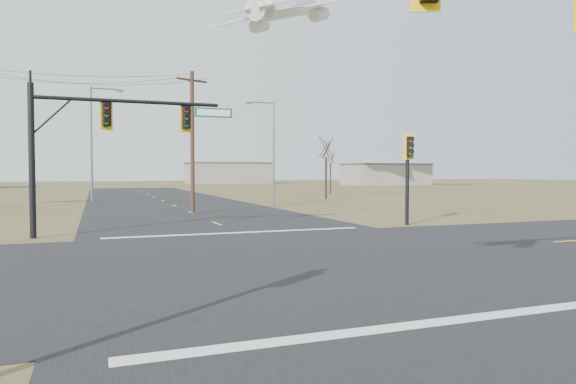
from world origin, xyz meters
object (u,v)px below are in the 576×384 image
object	(u,v)px
mast_arm_far	(109,128)
pedestal_signal_ne	(409,160)
bare_tree_d	(331,157)
streetlight_c	(94,137)
streetlight_a	(271,148)
bare_tree_c	(326,147)
utility_pole_near	(192,140)

from	to	relation	value
mast_arm_far	pedestal_signal_ne	distance (m)	15.02
bare_tree_d	mast_arm_far	bearing A→B (deg)	-127.58
bare_tree_d	streetlight_c	bearing A→B (deg)	-161.47
streetlight_c	bare_tree_d	bearing A→B (deg)	11.81
streetlight_a	bare_tree_c	size ratio (longest dim) A/B	1.21
utility_pole_near	streetlight_a	xyz separation A→B (m)	(7.02, 4.12, -0.20)
bare_tree_c	bare_tree_d	bearing A→B (deg)	62.63
mast_arm_far	streetlight_c	xyz separation A→B (m)	(-0.68, 26.85, 1.28)
mast_arm_far	bare_tree_d	xyz separation A→B (m)	(28.08, 36.49, -0.02)
bare_tree_c	streetlight_c	bearing A→B (deg)	174.58
utility_pole_near	streetlight_a	distance (m)	8.14
mast_arm_far	pedestal_signal_ne	xyz separation A→B (m)	(14.94, -0.94, -1.30)
utility_pole_near	pedestal_signal_ne	bearing A→B (deg)	-50.77
pedestal_signal_ne	bare_tree_c	world-z (taller)	bare_tree_c
streetlight_a	bare_tree_c	world-z (taller)	streetlight_a
streetlight_c	bare_tree_d	world-z (taller)	streetlight_c
bare_tree_c	bare_tree_d	xyz separation A→B (m)	(6.10, 11.79, -0.75)
streetlight_c	bare_tree_d	size ratio (longest dim) A/B	1.83
streetlight_c	bare_tree_d	distance (m)	30.37
pedestal_signal_ne	mast_arm_far	bearing A→B (deg)	-159.44
utility_pole_near	streetlight_c	xyz separation A→B (m)	(-6.22, 16.28, 1.08)
streetlight_a	bare_tree_d	world-z (taller)	streetlight_a
streetlight_a	bare_tree_c	distance (m)	13.76
streetlight_c	bare_tree_c	xyz separation A→B (m)	(22.66, -2.15, -0.56)
utility_pole_near	bare_tree_d	bearing A→B (deg)	48.99
pedestal_signal_ne	streetlight_c	bearing A→B (deg)	143.49
mast_arm_far	streetlight_c	distance (m)	26.89
streetlight_a	streetlight_c	size ratio (longest dim) A/B	0.79
bare_tree_d	streetlight_a	bearing A→B (deg)	-125.45
mast_arm_far	pedestal_signal_ne	size ratio (longest dim) A/B	1.82
bare_tree_c	utility_pole_near	bearing A→B (deg)	-139.32
streetlight_c	utility_pole_near	bearing A→B (deg)	-75.80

